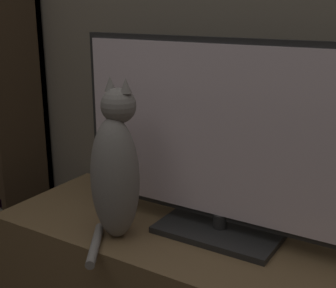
# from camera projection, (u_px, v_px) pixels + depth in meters

# --- Properties ---
(tv) EXTENTS (1.03, 0.24, 0.63)m
(tv) POSITION_uv_depth(u_px,v_px,m) (222.00, 142.00, 1.44)
(tv) COLOR black
(tv) RESTS_ON tv_stand
(cat) EXTENTS (0.16, 0.29, 0.51)m
(cat) POSITION_uv_depth(u_px,v_px,m) (116.00, 171.00, 1.45)
(cat) COLOR gray
(cat) RESTS_ON tv_stand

